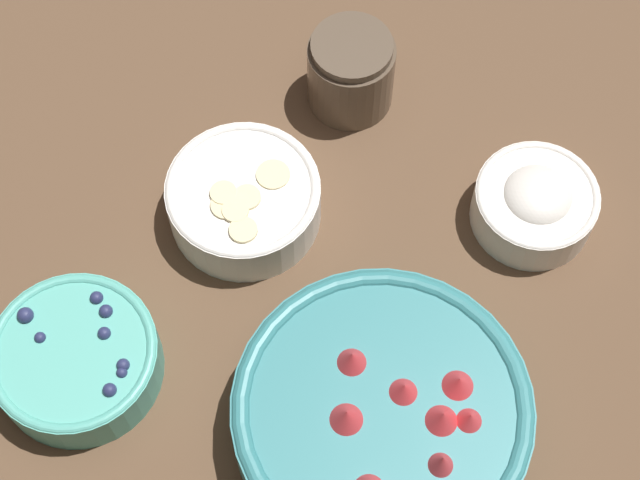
{
  "coord_description": "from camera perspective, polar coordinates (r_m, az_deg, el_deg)",
  "views": [
    {
      "loc": [
        0.36,
        0.3,
        0.97
      ],
      "look_at": [
        -0.01,
        0.02,
        0.04
      ],
      "focal_mm": 60.0,
      "sensor_mm": 36.0,
      "label": 1
    }
  ],
  "objects": [
    {
      "name": "bowl_cream",
      "position": [
        1.09,
        11.4,
        1.97
      ],
      "size": [
        0.12,
        0.12,
        0.06
      ],
      "color": "white",
      "rests_on": "ground_plane"
    },
    {
      "name": "bowl_bananas",
      "position": [
        1.07,
        -4.03,
        2.27
      ],
      "size": [
        0.15,
        0.15,
        0.06
      ],
      "color": "white",
      "rests_on": "ground_plane"
    },
    {
      "name": "ground_plane",
      "position": [
        1.08,
        -0.9,
        -0.76
      ],
      "size": [
        4.0,
        4.0,
        0.0
      ],
      "primitive_type": "plane",
      "color": "brown"
    },
    {
      "name": "bowl_blueberries",
      "position": [
        1.02,
        -12.88,
        -6.16
      ],
      "size": [
        0.16,
        0.16,
        0.06
      ],
      "color": "#56B7A8",
      "rests_on": "ground_plane"
    },
    {
      "name": "bowl_strawberries",
      "position": [
        0.97,
        3.32,
        -9.33
      ],
      "size": [
        0.27,
        0.27,
        0.09
      ],
      "color": "teal",
      "rests_on": "ground_plane"
    },
    {
      "name": "jar_chocolate",
      "position": [
        1.14,
        1.65,
        8.88
      ],
      "size": [
        0.09,
        0.09,
        0.09
      ],
      "color": "brown",
      "rests_on": "ground_plane"
    }
  ]
}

